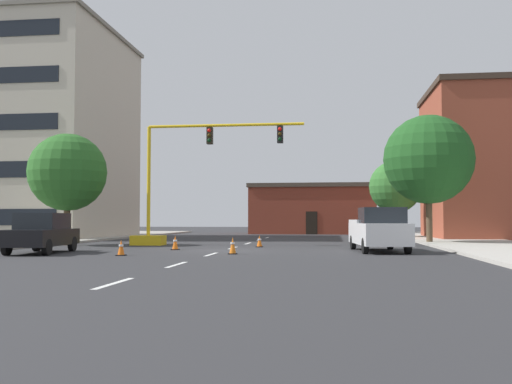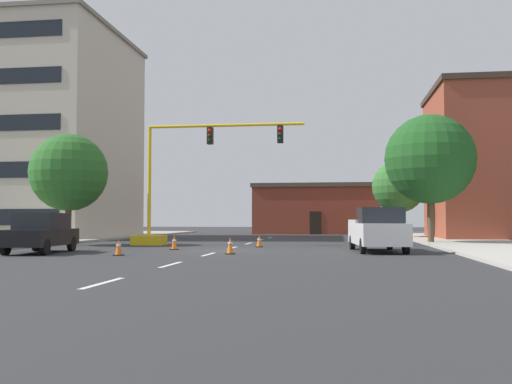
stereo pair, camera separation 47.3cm
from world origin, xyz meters
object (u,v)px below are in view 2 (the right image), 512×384
object	(u,v)px
tree_right_far	(398,187)
sedan_black_near_left	(41,233)
traffic_cone_roadside_a	(259,241)
traffic_cone_roadside_b	(230,246)
traffic_cone_roadside_d	(174,243)
tree_left_near	(69,173)
traffic_signal_gantry	(171,205)
traffic_cone_roadside_c	(119,248)
pickup_truck_white	(377,230)
tree_right_mid	(430,159)

from	to	relation	value
tree_right_far	sedan_black_near_left	size ratio (longest dim) A/B	1.28
traffic_cone_roadside_a	traffic_cone_roadside_b	size ratio (longest dim) A/B	0.86
traffic_cone_roadside_a	tree_right_far	bearing A→B (deg)	60.17
tree_right_far	traffic_cone_roadside_d	size ratio (longest dim) A/B	8.57
tree_left_near	traffic_cone_roadside_a	distance (m)	11.71
traffic_signal_gantry	traffic_cone_roadside_b	world-z (taller)	traffic_signal_gantry
sedan_black_near_left	traffic_cone_roadside_d	bearing A→B (deg)	34.09
traffic_cone_roadside_a	sedan_black_near_left	bearing A→B (deg)	-142.75
traffic_cone_roadside_c	traffic_cone_roadside_b	bearing A→B (deg)	19.58
traffic_cone_roadside_a	pickup_truck_white	bearing A→B (deg)	-30.67
traffic_signal_gantry	pickup_truck_white	size ratio (longest dim) A/B	1.75
sedan_black_near_left	traffic_cone_roadside_b	bearing A→B (deg)	2.56
tree_left_near	traffic_cone_roadside_c	distance (m)	11.29
tree_right_far	traffic_cone_roadside_d	distance (m)	22.51
tree_right_mid	traffic_cone_roadside_a	world-z (taller)	tree_right_mid
traffic_cone_roadside_b	traffic_cone_roadside_d	size ratio (longest dim) A/B	1.04
tree_right_mid	tree_left_near	world-z (taller)	tree_right_mid
tree_left_near	traffic_cone_roadside_b	xyz separation A→B (m)	(10.67, -6.99, -3.76)
pickup_truck_white	traffic_cone_roadside_b	xyz separation A→B (m)	(-6.27, -2.75, -0.62)
tree_right_mid	traffic_cone_roadside_d	size ratio (longest dim) A/B	10.97
traffic_cone_roadside_a	traffic_cone_roadside_b	world-z (taller)	traffic_cone_roadside_b
traffic_signal_gantry	traffic_cone_roadside_d	size ratio (longest dim) A/B	13.97
traffic_cone_roadside_c	tree_right_mid	bearing A→B (deg)	41.65
traffic_signal_gantry	traffic_cone_roadside_d	world-z (taller)	traffic_signal_gantry
traffic_signal_gantry	traffic_cone_roadside_a	world-z (taller)	traffic_signal_gantry
traffic_cone_roadside_b	traffic_cone_roadside_c	xyz separation A→B (m)	(-4.32, -1.54, -0.04)
tree_right_far	traffic_cone_roadside_c	world-z (taller)	tree_right_far
tree_left_near	traffic_signal_gantry	bearing A→B (deg)	7.57
traffic_signal_gantry	sedan_black_near_left	bearing A→B (deg)	-112.94
tree_right_far	traffic_cone_roadside_b	distance (m)	23.58
tree_right_mid	pickup_truck_white	world-z (taller)	tree_right_mid
pickup_truck_white	traffic_cone_roadside_a	size ratio (longest dim) A/B	8.88
traffic_cone_roadside_b	traffic_cone_roadside_d	distance (m)	4.48
traffic_cone_roadside_c	tree_left_near	bearing A→B (deg)	126.67
pickup_truck_white	traffic_cone_roadside_a	bearing A→B (deg)	149.33
traffic_signal_gantry	traffic_cone_roadside_d	distance (m)	5.36
sedan_black_near_left	traffic_cone_roadside_a	size ratio (longest dim) A/B	7.44
traffic_cone_roadside_c	traffic_signal_gantry	bearing A→B (deg)	93.44
pickup_truck_white	traffic_cone_roadside_b	bearing A→B (deg)	-156.33
tree_right_mid	tree_left_near	bearing A→B (deg)	-168.69
traffic_cone_roadside_d	pickup_truck_white	bearing A→B (deg)	-1.63
tree_right_mid	traffic_cone_roadside_b	distance (m)	15.58
tree_left_near	traffic_cone_roadside_a	xyz separation A→B (m)	(11.05, -0.75, -3.81)
traffic_cone_roadside_c	traffic_cone_roadside_d	size ratio (longest dim) A/B	0.92
tree_right_mid	traffic_cone_roadside_b	bearing A→B (deg)	-131.70
pickup_truck_white	traffic_cone_roadside_a	distance (m)	6.88
tree_right_far	tree_left_near	world-z (taller)	tree_left_near
traffic_cone_roadside_d	traffic_cone_roadside_c	bearing A→B (deg)	-102.52
pickup_truck_white	traffic_cone_roadside_c	xyz separation A→B (m)	(-10.59, -4.28, -0.66)
tree_left_near	traffic_cone_roadside_d	bearing A→B (deg)	-28.34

